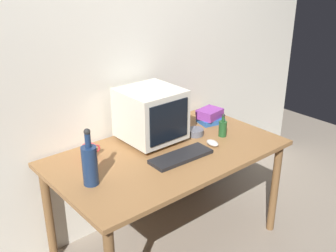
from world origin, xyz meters
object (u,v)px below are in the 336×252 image
cd_spindle (195,132)px  computer_mouse (212,143)px  mug (90,151)px  book_stack (210,116)px  crt_monitor (151,115)px  keyboard (181,157)px  bottle_tall (90,164)px  bottle_short (223,128)px

cd_spindle → computer_mouse: bearing=-98.6°
mug → cd_spindle: (0.75, -0.18, -0.02)m
computer_mouse → cd_spindle: size_ratio=0.83×
computer_mouse → book_stack: bearing=51.0°
crt_monitor → computer_mouse: size_ratio=3.89×
keyboard → mug: 0.58m
crt_monitor → book_stack: crt_monitor is taller
keyboard → computer_mouse: bearing=2.5°
keyboard → bottle_tall: bearing=172.8°
keyboard → bottle_short: 0.46m
computer_mouse → keyboard: bearing=-175.4°
crt_monitor → keyboard: (-0.02, -0.33, -0.18)m
bottle_tall → cd_spindle: (0.91, 0.10, -0.10)m
computer_mouse → book_stack: 0.41m
keyboard → computer_mouse: 0.29m
book_stack → cd_spindle: bearing=-158.7°
book_stack → mug: size_ratio=1.75×
computer_mouse → book_stack: book_stack is taller
book_stack → mug: (-1.00, 0.08, -0.01)m
bottle_tall → cd_spindle: size_ratio=2.82×
crt_monitor → cd_spindle: crt_monitor is taller
cd_spindle → keyboard: bearing=-147.9°
crt_monitor → book_stack: (0.55, -0.03, -0.14)m
bottle_short → mug: bottle_short is taller
computer_mouse → book_stack: size_ratio=0.48×
keyboard → crt_monitor: bearing=88.6°
bottle_short → mug: bearing=160.4°
bottle_short → computer_mouse: bearing=-159.7°
crt_monitor → keyboard: bearing=-93.6°
crt_monitor → computer_mouse: bearing=-50.8°
bottle_tall → bottle_short: (1.04, -0.03, -0.06)m
computer_mouse → cd_spindle: cd_spindle is taller
keyboard → bottle_tall: size_ratio=1.24×
crt_monitor → bottle_short: 0.52m
cd_spindle → book_stack: bearing=21.3°
computer_mouse → cd_spindle: bearing=85.7°
cd_spindle → bottle_tall: bearing=-173.5°
keyboard → mug: mug is taller
book_stack → bottle_short: bearing=-116.0°
bottle_short → book_stack: (0.11, 0.24, -0.01)m
bottle_short → book_stack: 0.26m
keyboard → computer_mouse: size_ratio=4.20×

